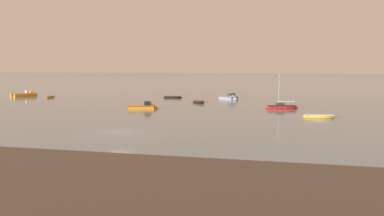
{
  "coord_description": "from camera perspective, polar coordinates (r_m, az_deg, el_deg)",
  "views": [
    {
      "loc": [
        22.43,
        -47.9,
        6.99
      ],
      "look_at": [
        0.81,
        23.65,
        0.65
      ],
      "focal_mm": 46.87,
      "sensor_mm": 36.0,
      "label": 1
    }
  ],
  "objects": [
    {
      "name": "ground_plane",
      "position": [
        53.35,
        -8.21,
        -2.73
      ],
      "size": [
        800.0,
        800.0,
        0.0
      ],
      "primitive_type": "plane",
      "color": "slate"
    },
    {
      "name": "rowboat_moored_4",
      "position": [
        94.17,
        0.74,
        0.69
      ],
      "size": [
        3.67,
        3.86,
        0.63
      ],
      "rotation": [
        0.0,
        0.0,
        5.45
      ],
      "color": "black",
      "rests_on": "ground"
    },
    {
      "name": "sailboat_moored_2",
      "position": [
        82.38,
        10.16,
        0.09
      ],
      "size": [
        5.58,
        3.52,
        5.99
      ],
      "rotation": [
        0.0,
        0.0,
        3.52
      ],
      "color": "red",
      "rests_on": "ground"
    },
    {
      "name": "motorboat_moored_0",
      "position": [
        104.04,
        4.41,
        1.14
      ],
      "size": [
        4.93,
        4.43,
        1.88
      ],
      "rotation": [
        0.0,
        0.0,
        5.61
      ],
      "color": "gray",
      "rests_on": "ground"
    },
    {
      "name": "rowboat_moored_5",
      "position": [
        113.0,
        -15.85,
        1.19
      ],
      "size": [
        1.31,
        3.33,
        0.52
      ],
      "rotation": [
        0.0,
        0.0,
        4.77
      ],
      "color": "gold",
      "rests_on": "ground"
    },
    {
      "name": "motorboat_moored_3",
      "position": [
        120.09,
        -18.23,
        1.41
      ],
      "size": [
        4.67,
        6.59,
        2.15
      ],
      "rotation": [
        0.0,
        0.0,
        1.12
      ],
      "color": "orange",
      "rests_on": "ground"
    },
    {
      "name": "rowboat_moored_2",
      "position": [
        68.94,
        14.2,
        -0.97
      ],
      "size": [
        4.31,
        1.83,
        0.66
      ],
      "rotation": [
        0.0,
        0.0,
        3.24
      ],
      "color": "gold",
      "rests_on": "ground"
    },
    {
      "name": "motorboat_moored_1",
      "position": [
        81.23,
        -5.23,
        0.09
      ],
      "size": [
        5.1,
        3.1,
        1.83
      ],
      "rotation": [
        0.0,
        0.0,
        0.32
      ],
      "color": "orange",
      "rests_on": "ground"
    },
    {
      "name": "rowboat_moored_1",
      "position": [
        108.5,
        -2.23,
        1.24
      ],
      "size": [
        4.3,
        2.27,
        0.65
      ],
      "rotation": [
        0.0,
        0.0,
        0.22
      ],
      "color": "black",
      "rests_on": "ground"
    }
  ]
}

